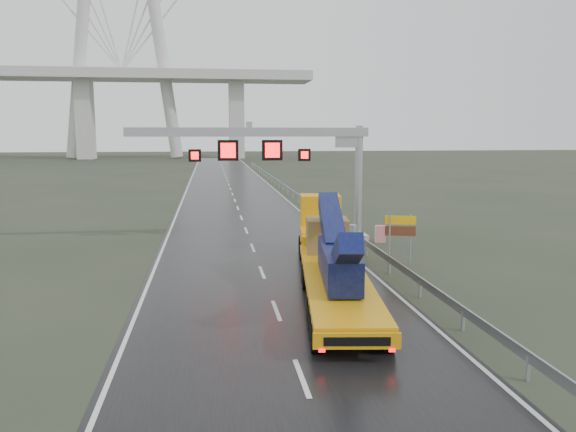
{
  "coord_description": "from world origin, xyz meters",
  "views": [
    {
      "loc": [
        -2.39,
        -16.49,
        6.71
      ],
      "look_at": [
        0.88,
        7.13,
        3.2
      ],
      "focal_mm": 35.0,
      "sensor_mm": 36.0,
      "label": 1
    }
  ],
  "objects": [
    {
      "name": "ground",
      "position": [
        0.0,
        0.0,
        0.0
      ],
      "size": [
        400.0,
        400.0,
        0.0
      ],
      "primitive_type": "plane",
      "color": "#2D3424",
      "rests_on": "ground"
    },
    {
      "name": "road",
      "position": [
        0.0,
        40.0,
        0.01
      ],
      "size": [
        11.0,
        200.0,
        0.02
      ],
      "primitive_type": "cube",
      "color": "black",
      "rests_on": "ground"
    },
    {
      "name": "guardrail",
      "position": [
        6.1,
        30.0,
        0.7
      ],
      "size": [
        0.2,
        140.0,
        1.4
      ],
      "primitive_type": null,
      "color": "gray",
      "rests_on": "ground"
    },
    {
      "name": "sign_gantry",
      "position": [
        2.1,
        17.99,
        5.61
      ],
      "size": [
        14.9,
        1.2,
        7.42
      ],
      "color": "silver",
      "rests_on": "ground"
    },
    {
      "name": "heavy_haul_truck",
      "position": [
        2.98,
        8.44,
        1.54
      ],
      "size": [
        4.52,
        17.05,
        3.97
      ],
      "rotation": [
        0.0,
        0.0,
        -0.13
      ],
      "color": "orange",
      "rests_on": "ground"
    },
    {
      "name": "exit_sign_pair",
      "position": [
        7.1,
        10.49,
        1.85
      ],
      "size": [
        1.51,
        0.44,
        2.64
      ],
      "rotation": [
        0.0,
        0.0,
        -0.25
      ],
      "color": "#999AA1",
      "rests_on": "ground"
    },
    {
      "name": "striped_barrier",
      "position": [
        8.0,
        16.7,
        0.53
      ],
      "size": [
        0.66,
        0.41,
        1.07
      ],
      "primitive_type": "cube",
      "rotation": [
        0.0,
        0.0,
        -0.11
      ],
      "color": "red",
      "rests_on": "ground"
    }
  ]
}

